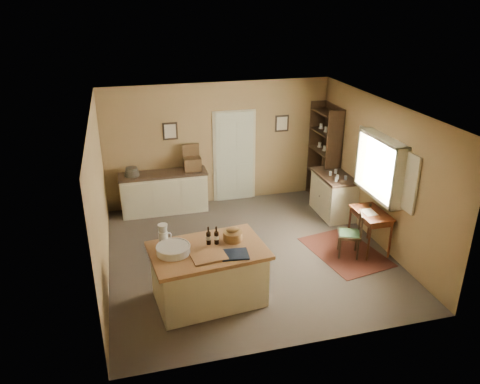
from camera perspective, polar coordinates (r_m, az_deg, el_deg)
The scene contains 16 objects.
ground at distance 8.68m, azimuth 1.07°, elevation -7.53°, with size 5.00×5.00×0.00m, color brown.
wall_back at distance 10.36m, azimuth -2.61°, elevation 5.88°, with size 5.00×0.10×2.70m, color olive.
wall_front at distance 5.97m, azimuth 7.69°, elevation -8.28°, with size 5.00×0.10×2.70m, color olive.
wall_left at distance 7.83m, azimuth -16.78°, elevation -1.09°, with size 0.10×5.00×2.70m, color olive.
wall_right at distance 9.03m, azimuth 16.61°, elevation 2.23°, with size 0.10×5.00×2.70m, color olive.
ceiling at distance 7.66m, azimuth 1.22°, elevation 10.08°, with size 5.00×5.00×0.00m, color silver.
door at distance 10.50m, azimuth -0.67°, elevation 4.45°, with size 0.97×0.06×2.11m, color #BABFA4.
framed_prints at distance 10.27m, azimuth -1.52°, elevation 7.91°, with size 2.82×0.02×0.38m.
window at distance 8.77m, azimuth 16.97°, elevation 2.94°, with size 0.25×1.99×1.12m.
work_island at distance 7.28m, azimuth -3.91°, elevation -9.83°, with size 1.82×1.29×1.20m.
sideboard at distance 10.21m, azimuth -9.20°, elevation 0.12°, with size 1.86×0.53×1.18m.
rug at distance 8.95m, azimuth 12.69°, elevation -7.11°, with size 1.10×1.60×0.01m, color #57251A.
writing_desk at distance 8.85m, azimuth 15.67°, elevation -2.96°, with size 0.50×0.82×0.82m.
desk_chair at distance 8.67m, azimuth 13.18°, elevation -5.07°, with size 0.39×0.39×0.84m, color black, non-canonical shape.
right_cabinet at distance 10.17m, azimuth 11.31°, elevation -0.28°, with size 0.63×1.13×0.99m.
shelving_unit at distance 10.71m, azimuth 10.46°, elevation 4.64°, with size 0.37×0.98×2.19m.
Camera 1 is at (-2.03, -7.17, 4.46)m, focal length 35.00 mm.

